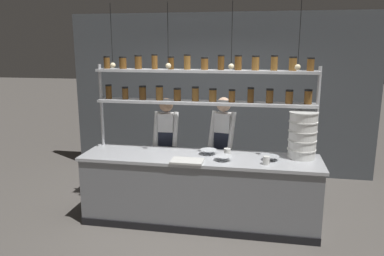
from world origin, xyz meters
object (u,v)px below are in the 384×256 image
(spice_shelf_unit, at_px, (204,88))
(prep_bowl_center_front, at_px, (271,158))
(chef_center, at_px, (223,145))
(serving_cup_by_board, at_px, (227,152))
(cutting_board, at_px, (187,161))
(container_stack, at_px, (302,135))
(serving_cup_front, at_px, (266,160))
(prep_bowl_center_back, at_px, (223,158))
(prep_bowl_near_left, at_px, (208,152))
(chef_left, at_px, (167,144))

(spice_shelf_unit, bearing_deg, prep_bowl_center_front, -20.66)
(chef_center, bearing_deg, serving_cup_by_board, -66.36)
(spice_shelf_unit, height_order, cutting_board, spice_shelf_unit)
(container_stack, bearing_deg, serving_cup_front, -141.34)
(cutting_board, relative_size, prep_bowl_center_back, 1.83)
(container_stack, bearing_deg, prep_bowl_near_left, -177.34)
(prep_bowl_center_front, bearing_deg, serving_cup_by_board, 169.68)
(prep_bowl_near_left, bearing_deg, spice_shelf_unit, 113.39)
(container_stack, xyz_separation_m, prep_bowl_center_front, (-0.38, -0.18, -0.27))
(chef_left, relative_size, serving_cup_front, 15.56)
(serving_cup_front, distance_m, serving_cup_by_board, 0.57)
(chef_left, bearing_deg, cutting_board, -63.62)
(prep_bowl_center_front, bearing_deg, container_stack, 25.48)
(prep_bowl_near_left, xyz_separation_m, prep_bowl_center_back, (0.22, -0.24, -0.00))
(container_stack, height_order, serving_cup_front, container_stack)
(prep_bowl_center_front, relative_size, serving_cup_front, 2.09)
(cutting_board, bearing_deg, prep_bowl_center_back, 17.91)
(prep_bowl_near_left, distance_m, serving_cup_by_board, 0.25)
(chef_left, distance_m, serving_cup_front, 1.66)
(chef_left, bearing_deg, serving_cup_by_board, -31.57)
(prep_bowl_near_left, bearing_deg, prep_bowl_center_front, -9.00)
(chef_left, bearing_deg, prep_bowl_center_front, -25.17)
(chef_center, xyz_separation_m, cutting_board, (-0.35, -0.89, 0.01))
(chef_center, distance_m, serving_cup_by_board, 0.55)
(container_stack, height_order, cutting_board, container_stack)
(chef_center, distance_m, prep_bowl_center_back, 0.76)
(serving_cup_front, bearing_deg, chef_center, 126.87)
(spice_shelf_unit, bearing_deg, serving_cup_front, -31.31)
(cutting_board, distance_m, prep_bowl_near_left, 0.44)
(chef_left, relative_size, prep_bowl_near_left, 7.02)
(container_stack, bearing_deg, serving_cup_by_board, -175.02)
(container_stack, xyz_separation_m, serving_cup_front, (-0.44, -0.35, -0.25))
(serving_cup_by_board, bearing_deg, serving_cup_front, -28.79)
(prep_bowl_center_back, bearing_deg, serving_cup_by_board, 82.60)
(chef_left, bearing_deg, prep_bowl_center_back, -41.33)
(prep_bowl_center_front, bearing_deg, spice_shelf_unit, 159.34)
(cutting_board, height_order, serving_cup_by_board, serving_cup_by_board)
(chef_left, xyz_separation_m, prep_bowl_center_front, (1.51, -0.63, 0.05))
(serving_cup_front, bearing_deg, cutting_board, -175.12)
(chef_left, xyz_separation_m, prep_bowl_near_left, (0.70, -0.50, 0.05))
(chef_left, height_order, serving_cup_by_board, chef_left)
(cutting_board, bearing_deg, container_stack, 17.29)
(prep_bowl_near_left, bearing_deg, chef_center, 74.87)
(prep_bowl_near_left, relative_size, serving_cup_by_board, 2.29)
(chef_left, bearing_deg, serving_cup_front, -31.46)
(spice_shelf_unit, distance_m, chef_left, 1.10)
(spice_shelf_unit, relative_size, prep_bowl_center_back, 13.66)
(chef_left, distance_m, prep_bowl_center_front, 1.63)
(chef_left, relative_size, prep_bowl_center_back, 7.23)
(chef_left, relative_size, chef_center, 0.98)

